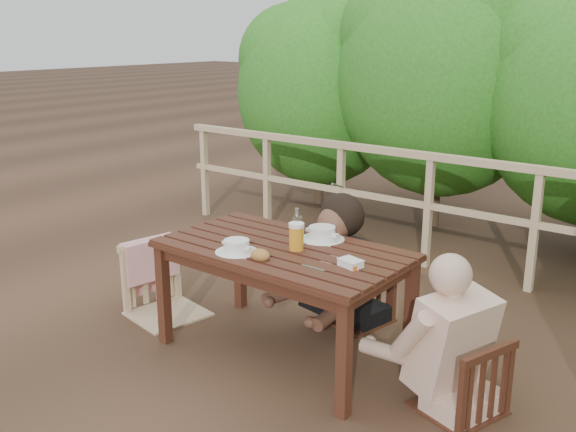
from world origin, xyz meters
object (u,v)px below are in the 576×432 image
Objects in this scene: chair_left at (165,250)px; beer_glass at (296,238)px; chair_far at (358,264)px; diner_right at (473,291)px; chair_right at (463,340)px; bread_roll at (260,255)px; woman at (361,222)px; soup_far at (322,234)px; soup_near at (237,247)px; bottle at (297,228)px; butter_tub at (351,264)px; table at (283,301)px.

chair_left is 1.15m from beer_glass.
diner_right reaches higher than chair_far.
chair_right is 1.13m from beer_glass.
chair_left reaches higher than bread_roll.
diner_right is at bearing -19.04° from chair_far.
diner_right is 1.20m from bread_roll.
woman reaches higher than diner_right.
soup_far is at bearing -62.35° from chair_left.
soup_near is (-0.27, -0.96, 0.02)m from woman.
bottle is at bearing 95.65° from woman.
beer_glass reaches higher than soup_far.
soup_far reaches higher than soup_near.
butter_tub is (1.53, 0.04, 0.23)m from chair_left.
woman reaches higher than bottle.
diner_right reaches higher than soup_near.
soup_far is 1.14× the size of bottle.
bread_roll is (0.20, -0.01, -0.01)m from soup_near.
diner_right is 7.77× the size of beer_glass.
beer_glass is at bearing -79.94° from chair_far.
woman is (0.00, 0.02, 0.30)m from chair_far.
bottle is at bearing -104.54° from soup_far.
beer_glass is (0.10, 0.01, 0.44)m from table.
chair_far reaches higher than chair_right.
beer_glass is at bearing 76.34° from bread_roll.
bottle is (1.06, 0.15, 0.33)m from chair_left.
soup_near is at bearing -123.69° from table.
beer_glass is (1.11, 0.08, 0.29)m from chair_left.
table is 5.80× the size of soup_near.
bottle is (-0.06, -0.64, 0.10)m from woman.
bread_roll is at bearing -3.97° from soup_near.
chair_left is 3.81× the size of soup_near.
bottle reaches higher than soup_near.
woman is 0.86m from butter_tub.
chair_left reaches higher than butter_tub.
butter_tub is (0.48, 0.22, -0.01)m from bread_roll.
bread_roll is at bearing -82.26° from table.
beer_glass is 0.73× the size of bottle.
table is 12.02× the size of bread_roll.
chair_far reaches higher than bread_roll.
butter_tub is (-0.67, -0.11, 0.02)m from diner_right.
table is 0.47m from bread_roll.
diner_right reaches higher than bottle.
table is 0.49m from soup_far.
chair_far is 1.02× the size of chair_right.
chair_left reaches higher than soup_far.
soup_far is at bearing 99.81° from woman.
chair_left is 0.69× the size of woman.
diner_right is at bearing -0.20° from bottle.
soup_near is at bearing -95.11° from chair_far.
table is 0.48m from bottle.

